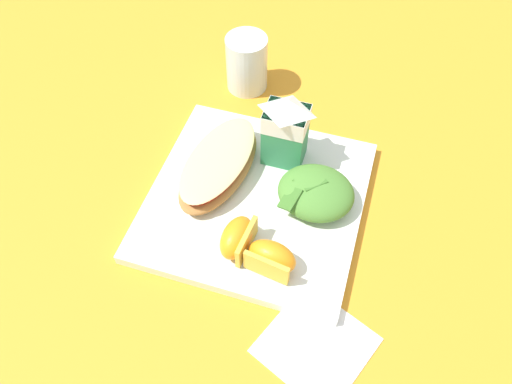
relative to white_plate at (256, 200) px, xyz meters
The scene contains 9 objects.
ground 0.01m from the white_plate, ahead, with size 3.00×3.00×0.00m, color orange.
white_plate is the anchor object (origin of this frame).
cheesy_pizza_bread 0.07m from the white_plate, 159.51° to the left, with size 0.10×0.18×0.04m.
green_salad_pile 0.08m from the white_plate, 11.19° to the left, with size 0.10×0.09×0.04m.
milk_carton 0.10m from the white_plate, 77.62° to the left, with size 0.06×0.05×0.11m.
orange_wedge_front 0.08m from the white_plate, 90.62° to the right, with size 0.04×0.06×0.04m.
orange_wedge_middle 0.11m from the white_plate, 62.88° to the right, with size 0.06×0.05×0.04m.
paper_napkin 0.21m from the white_plate, 53.72° to the right, with size 0.11×0.11×0.00m, color white.
drinking_clear_cup 0.24m from the white_plate, 110.76° to the left, with size 0.07×0.07×0.09m, color silver.
Camera 1 is at (0.12, -0.37, 0.56)m, focal length 35.15 mm.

